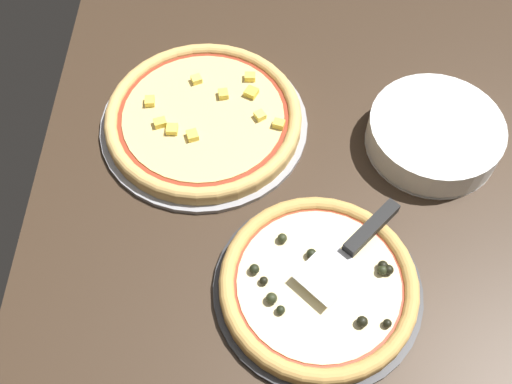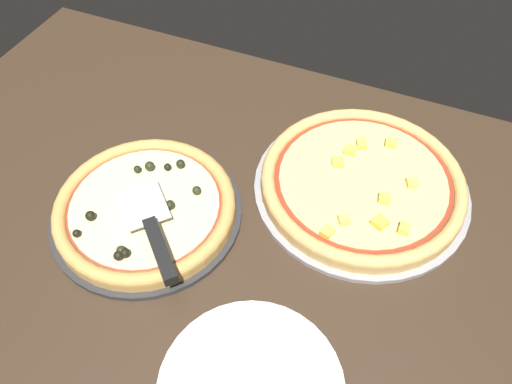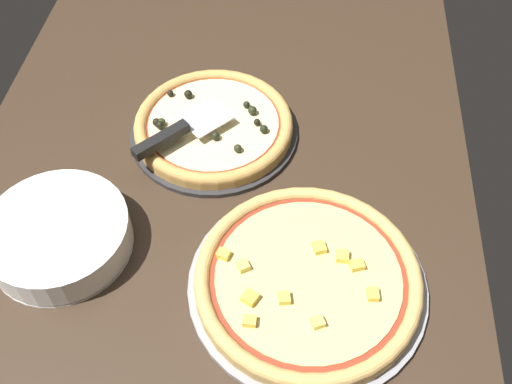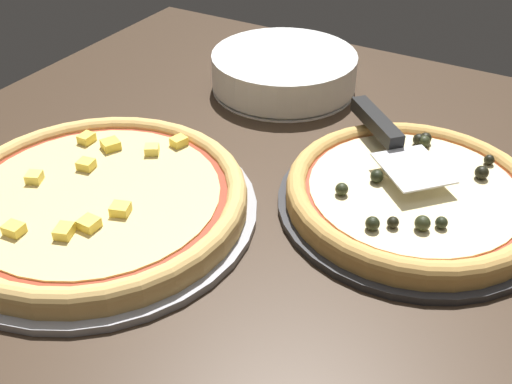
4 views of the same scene
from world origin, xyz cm
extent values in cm
cube|color=#38281C|center=(0.00, 0.00, -1.80)|extent=(128.93, 97.60, 3.60)
cylinder|color=#2D2D30|center=(-7.99, -2.15, 0.50)|extent=(34.03, 34.03, 1.00)
cylinder|color=tan|center=(-7.99, -2.15, 1.90)|extent=(31.98, 31.98, 1.81)
torus|color=tan|center=(-7.99, -2.15, 2.81)|extent=(31.98, 31.98, 2.48)
cylinder|color=#A33823|center=(-7.99, -2.15, 2.88)|extent=(27.80, 27.80, 0.15)
cylinder|color=beige|center=(-7.99, -2.15, 3.01)|extent=(26.23, 26.23, 0.40)
sphere|color=black|center=(-5.97, -13.22, 4.03)|extent=(1.64, 1.64, 1.64)
sphere|color=black|center=(-8.19, 6.63, 3.89)|extent=(1.37, 1.37, 1.37)
sphere|color=#282D19|center=(-11.21, 5.38, 4.11)|extent=(1.81, 1.81, 1.81)
sphere|color=black|center=(-3.42, -1.02, 4.06)|extent=(1.70, 1.70, 1.70)
sphere|color=#282D19|center=(-6.07, -12.24, 4.04)|extent=(1.67, 1.67, 1.67)
sphere|color=black|center=(-14.68, -8.37, 4.08)|extent=(1.75, 1.75, 1.75)
sphere|color=#282D19|center=(-0.64, 3.68, 4.01)|extent=(1.60, 1.60, 1.60)
sphere|color=black|center=(-6.29, 8.15, 4.04)|extent=(1.66, 1.66, 1.66)
sphere|color=black|center=(-14.81, -12.20, 3.89)|extent=(1.37, 1.37, 1.37)
sphere|color=black|center=(-5.28, -12.38, 4.04)|extent=(1.65, 1.65, 1.65)
sphere|color=black|center=(-13.01, 3.96, 3.92)|extent=(1.42, 1.42, 1.42)
cylinder|color=#939399|center=(25.71, 18.53, 0.50)|extent=(39.82, 39.82, 1.00)
cylinder|color=#DBAD60|center=(25.71, 18.53, 1.95)|extent=(37.43, 37.43, 1.90)
torus|color=#DBAD60|center=(25.71, 18.53, 2.90)|extent=(37.43, 37.43, 2.50)
cylinder|color=maroon|center=(25.71, 18.53, 2.98)|extent=(32.54, 32.54, 0.15)
cylinder|color=#E5C67A|center=(25.71, 18.53, 3.10)|extent=(30.69, 30.69, 0.40)
cube|color=#F4D64C|center=(34.97, 9.90, 3.90)|extent=(1.71, 2.10, 1.20)
cube|color=#F4D64C|center=(23.17, 26.33, 3.90)|extent=(2.43, 2.72, 1.20)
cube|color=#F9E05B|center=(34.08, 20.36, 3.90)|extent=(2.42, 2.45, 1.20)
cube|color=#F4D64C|center=(21.67, 23.95, 3.90)|extent=(2.13, 2.07, 1.20)
cube|color=#F4D64C|center=(23.34, 4.24, 3.90)|extent=(2.23, 2.46, 1.20)
cube|color=#F4D64C|center=(28.34, 28.84, 3.90)|extent=(2.28, 1.98, 1.20)
cube|color=#F4D64C|center=(20.35, 20.09, 3.90)|extent=(2.67, 2.55, 1.20)
cube|color=#F9E05B|center=(25.25, 7.78, 3.90)|extent=(2.51, 2.49, 1.20)
cube|color=#F4D64C|center=(30.43, 14.92, 3.90)|extent=(2.30, 2.19, 1.20)
cube|color=yellow|center=(30.94, 9.54, 3.90)|extent=(3.03, 3.04, 1.20)
cube|color=silver|center=(-7.14, -3.47, 5.14)|extent=(11.70, 11.64, 0.24)
cube|color=black|center=(0.53, -10.72, 6.02)|extent=(10.30, 9.90, 2.00)
cylinder|color=white|center=(22.00, -24.52, 0.35)|extent=(24.66, 24.66, 0.70)
cylinder|color=white|center=(22.00, -24.52, 1.05)|extent=(24.66, 24.66, 0.70)
cylinder|color=white|center=(22.00, -24.52, 1.75)|extent=(24.66, 24.66, 0.70)
cylinder|color=white|center=(22.00, -24.52, 2.45)|extent=(24.66, 24.66, 0.70)
cylinder|color=white|center=(22.00, -24.52, 3.15)|extent=(24.66, 24.66, 0.70)
cylinder|color=white|center=(22.00, -24.52, 3.85)|extent=(24.66, 24.66, 0.70)
cylinder|color=white|center=(22.00, -24.52, 4.55)|extent=(24.66, 24.66, 0.70)
cylinder|color=white|center=(22.00, -24.52, 5.25)|extent=(24.66, 24.66, 0.70)
cylinder|color=white|center=(22.00, -24.52, 5.95)|extent=(24.66, 24.66, 0.70)
camera|label=1|loc=(-46.48, 7.08, 91.19)|focal=42.00mm
camera|label=2|loc=(30.75, -43.52, 72.33)|focal=35.00mm
camera|label=3|loc=(76.67, 15.24, 87.86)|focal=42.00mm
camera|label=4|loc=(-20.87, 60.34, 46.69)|focal=42.00mm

